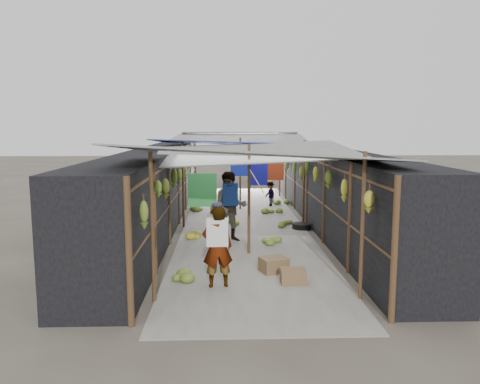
{
  "coord_description": "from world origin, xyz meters",
  "views": [
    {
      "loc": [
        -0.58,
        -7.8,
        3.02
      ],
      "look_at": [
        -0.15,
        4.69,
        1.25
      ],
      "focal_mm": 35.0,
      "sensor_mm": 36.0,
      "label": 1
    }
  ],
  "objects": [
    {
      "name": "stall_right",
      "position": [
        2.7,
        6.5,
        1.15
      ],
      "size": [
        1.4,
        15.0,
        2.3
      ],
      "primitive_type": "cube",
      "color": "black",
      "rests_on": "ground"
    },
    {
      "name": "ground",
      "position": [
        0.0,
        0.0,
        0.0
      ],
      "size": [
        80.0,
        80.0,
        0.0
      ],
      "primitive_type": "plane",
      "color": "#6B6356",
      "rests_on": "ground"
    },
    {
      "name": "shopper_blue",
      "position": [
        -0.42,
        4.24,
        0.92
      ],
      "size": [
        0.9,
        0.71,
        1.84
      ],
      "primitive_type": "imported",
      "rotation": [
        0.0,
        0.0,
        -0.01
      ],
      "color": "#203CA4",
      "rests_on": "ground"
    },
    {
      "name": "vendor_seated",
      "position": [
        1.14,
        9.55,
        0.48
      ],
      "size": [
        0.56,
        0.71,
        0.96
      ],
      "primitive_type": "imported",
      "rotation": [
        0.0,
        0.0,
        -1.19
      ],
      "color": "#4E4743",
      "rests_on": "ground"
    },
    {
      "name": "crate_near",
      "position": [
        0.74,
        0.83,
        0.14
      ],
      "size": [
        0.49,
        0.39,
        0.29
      ],
      "primitive_type": "cube",
      "rotation": [
        0.0,
        0.0,
        -0.02
      ],
      "color": "brown",
      "rests_on": "ground"
    },
    {
      "name": "market_canopy",
      "position": [
        0.03,
        6.84,
        2.4
      ],
      "size": [
        5.62,
        15.2,
        2.77
      ],
      "color": "brown",
      "rests_on": "ground"
    },
    {
      "name": "aisle_slab",
      "position": [
        0.0,
        6.5,
        0.01
      ],
      "size": [
        3.6,
        16.0,
        0.02
      ],
      "primitive_type": "cube",
      "color": "#9E998E",
      "rests_on": "ground"
    },
    {
      "name": "stall_left",
      "position": [
        -2.7,
        6.5,
        1.15
      ],
      "size": [
        1.4,
        15.0,
        2.3
      ],
      "primitive_type": "cube",
      "color": "black",
      "rests_on": "ground"
    },
    {
      "name": "black_basin",
      "position": [
        1.7,
        5.63,
        0.08
      ],
      "size": [
        0.57,
        0.57,
        0.17
      ],
      "primitive_type": "cylinder",
      "color": "black",
      "rests_on": "ground"
    },
    {
      "name": "hanging_bananas",
      "position": [
        0.04,
        6.89,
        1.66
      ],
      "size": [
        3.95,
        13.56,
        0.74
      ],
      "color": "olive",
      "rests_on": "ground"
    },
    {
      "name": "crate_mid",
      "position": [
        0.44,
        1.55,
        0.16
      ],
      "size": [
        0.65,
        0.59,
        0.32
      ],
      "primitive_type": "cube",
      "rotation": [
        0.0,
        0.0,
        0.36
      ],
      "color": "brown",
      "rests_on": "ground"
    },
    {
      "name": "vendor_elderly",
      "position": [
        -0.71,
        0.69,
        0.78
      ],
      "size": [
        0.62,
        0.46,
        1.56
      ],
      "primitive_type": "imported",
      "rotation": [
        0.0,
        0.0,
        3.3
      ],
      "color": "white",
      "rests_on": "ground"
    },
    {
      "name": "crate_back",
      "position": [
        -0.79,
        8.15,
        0.15
      ],
      "size": [
        0.56,
        0.49,
        0.31
      ],
      "primitive_type": "cube",
      "rotation": [
        0.0,
        0.0,
        -0.21
      ],
      "color": "brown",
      "rests_on": "ground"
    },
    {
      "name": "floor_bananas",
      "position": [
        0.43,
        6.7,
        0.15
      ],
      "size": [
        3.73,
        9.42,
        0.34
      ],
      "color": "olive",
      "rests_on": "ground"
    }
  ]
}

